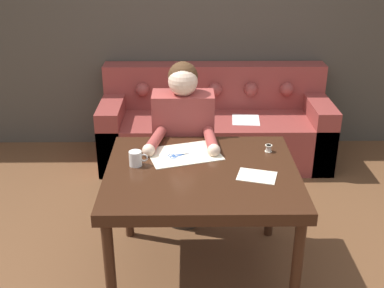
% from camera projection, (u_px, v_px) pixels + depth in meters
% --- Properties ---
extents(ground_plane, '(16.00, 16.00, 0.00)m').
position_uv_depth(ground_plane, '(196.00, 274.00, 3.10)').
color(ground_plane, brown).
extents(wall_back, '(8.00, 0.06, 2.60)m').
position_uv_depth(wall_back, '(192.00, 13.00, 4.46)').
color(wall_back, '#474238').
rests_on(wall_back, ground_plane).
extents(dining_table, '(1.12, 0.96, 0.75)m').
position_uv_depth(dining_table, '(202.00, 182.00, 2.83)').
color(dining_table, '#381E11').
rests_on(dining_table, ground_plane).
extents(couch, '(2.08, 0.78, 0.86)m').
position_uv_depth(couch, '(215.00, 127.00, 4.52)').
color(couch, brown).
rests_on(couch, ground_plane).
extents(person, '(0.48, 0.60, 1.23)m').
position_uv_depth(person, '(183.00, 146.00, 3.39)').
color(person, '#33281E').
rests_on(person, ground_plane).
extents(pattern_paper_main, '(0.50, 0.41, 0.00)m').
position_uv_depth(pattern_paper_main, '(184.00, 154.00, 2.99)').
color(pattern_paper_main, beige).
rests_on(pattern_paper_main, dining_table).
extents(pattern_paper_offcut, '(0.25, 0.21, 0.00)m').
position_uv_depth(pattern_paper_offcut, '(257.00, 176.00, 2.72)').
color(pattern_paper_offcut, beige).
rests_on(pattern_paper_offcut, dining_table).
extents(scissors, '(0.23, 0.14, 0.01)m').
position_uv_depth(scissors, '(180.00, 155.00, 2.97)').
color(scissors, silver).
rests_on(scissors, dining_table).
extents(mug, '(0.11, 0.08, 0.09)m').
position_uv_depth(mug, '(136.00, 158.00, 2.83)').
color(mug, silver).
rests_on(mug, dining_table).
extents(thread_spool, '(0.04, 0.04, 0.05)m').
position_uv_depth(thread_spool, '(268.00, 148.00, 3.01)').
color(thread_spool, beige).
rests_on(thread_spool, dining_table).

